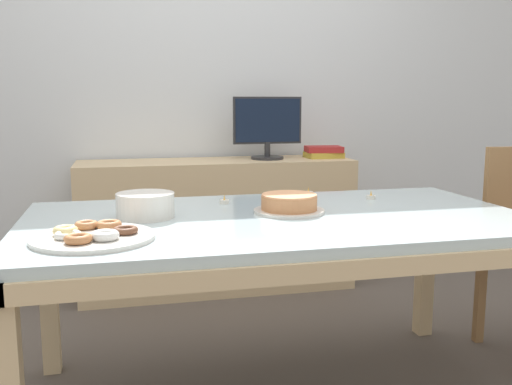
{
  "coord_description": "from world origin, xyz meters",
  "views": [
    {
      "loc": [
        -0.56,
        -1.99,
        1.15
      ],
      "look_at": [
        -0.04,
        0.18,
        0.79
      ],
      "focal_mm": 40.0,
      "sensor_mm": 36.0,
      "label": 1
    }
  ],
  "objects_px": {
    "plate_stack": "(145,205)",
    "tealight_centre": "(224,201)",
    "tealight_left_edge": "(308,193)",
    "pastry_platter": "(93,235)",
    "tealight_near_cakes": "(371,197)",
    "cake_chocolate_round": "(289,204)",
    "computer_monitor": "(267,128)",
    "book_stack": "(324,152)",
    "tealight_near_front": "(140,201)"
  },
  "relations": [
    {
      "from": "pastry_platter",
      "to": "tealight_left_edge",
      "type": "xyz_separation_m",
      "value": [
        0.91,
        0.64,
        -0.0
      ]
    },
    {
      "from": "plate_stack",
      "to": "tealight_near_front",
      "type": "relative_size",
      "value": 5.25
    },
    {
      "from": "book_stack",
      "to": "tealight_left_edge",
      "type": "bearing_deg",
      "value": -113.79
    },
    {
      "from": "tealight_centre",
      "to": "tealight_near_cakes",
      "type": "distance_m",
      "value": 0.64
    },
    {
      "from": "tealight_left_edge",
      "to": "tealight_near_front",
      "type": "distance_m",
      "value": 0.75
    },
    {
      "from": "pastry_platter",
      "to": "tealight_left_edge",
      "type": "distance_m",
      "value": 1.11
    },
    {
      "from": "computer_monitor",
      "to": "tealight_near_cakes",
      "type": "relative_size",
      "value": 10.6
    },
    {
      "from": "computer_monitor",
      "to": "book_stack",
      "type": "relative_size",
      "value": 1.76
    },
    {
      "from": "pastry_platter",
      "to": "tealight_near_cakes",
      "type": "height_order",
      "value": "pastry_platter"
    },
    {
      "from": "plate_stack",
      "to": "tealight_centre",
      "type": "relative_size",
      "value": 5.25
    },
    {
      "from": "tealight_near_cakes",
      "to": "computer_monitor",
      "type": "bearing_deg",
      "value": 98.53
    },
    {
      "from": "cake_chocolate_round",
      "to": "tealight_near_cakes",
      "type": "distance_m",
      "value": 0.48
    },
    {
      "from": "tealight_centre",
      "to": "tealight_left_edge",
      "type": "xyz_separation_m",
      "value": [
        0.41,
        0.13,
        0.0
      ]
    },
    {
      "from": "plate_stack",
      "to": "tealight_near_front",
      "type": "bearing_deg",
      "value": 92.07
    },
    {
      "from": "computer_monitor",
      "to": "pastry_platter",
      "type": "height_order",
      "value": "computer_monitor"
    },
    {
      "from": "computer_monitor",
      "to": "tealight_near_cakes",
      "type": "bearing_deg",
      "value": -81.47
    },
    {
      "from": "book_stack",
      "to": "pastry_platter",
      "type": "xyz_separation_m",
      "value": [
        -1.33,
        -1.61,
        -0.09
      ]
    },
    {
      "from": "tealight_near_cakes",
      "to": "tealight_centre",
      "type": "bearing_deg",
      "value": 176.79
    },
    {
      "from": "cake_chocolate_round",
      "to": "pastry_platter",
      "type": "xyz_separation_m",
      "value": [
        -0.71,
        -0.27,
        -0.02
      ]
    },
    {
      "from": "pastry_platter",
      "to": "computer_monitor",
      "type": "bearing_deg",
      "value": 58.86
    },
    {
      "from": "cake_chocolate_round",
      "to": "tealight_left_edge",
      "type": "xyz_separation_m",
      "value": [
        0.2,
        0.37,
        -0.02
      ]
    },
    {
      "from": "tealight_near_cakes",
      "to": "tealight_left_edge",
      "type": "bearing_deg",
      "value": 144.3
    },
    {
      "from": "computer_monitor",
      "to": "cake_chocolate_round",
      "type": "xyz_separation_m",
      "value": [
        -0.26,
        -1.33,
        -0.22
      ]
    },
    {
      "from": "tealight_centre",
      "to": "tealight_near_cakes",
      "type": "bearing_deg",
      "value": -3.21
    },
    {
      "from": "cake_chocolate_round",
      "to": "tealight_left_edge",
      "type": "height_order",
      "value": "cake_chocolate_round"
    },
    {
      "from": "tealight_near_front",
      "to": "tealight_near_cakes",
      "type": "bearing_deg",
      "value": -7.17
    },
    {
      "from": "computer_monitor",
      "to": "tealight_near_cakes",
      "type": "distance_m",
      "value": 1.17
    },
    {
      "from": "plate_stack",
      "to": "tealight_left_edge",
      "type": "height_order",
      "value": "plate_stack"
    },
    {
      "from": "tealight_centre",
      "to": "tealight_left_edge",
      "type": "bearing_deg",
      "value": 17.5
    },
    {
      "from": "book_stack",
      "to": "tealight_centre",
      "type": "relative_size",
      "value": 6.04
    },
    {
      "from": "tealight_near_front",
      "to": "computer_monitor",
      "type": "bearing_deg",
      "value": 51.25
    },
    {
      "from": "plate_stack",
      "to": "tealight_centre",
      "type": "bearing_deg",
      "value": 32.41
    },
    {
      "from": "pastry_platter",
      "to": "tealight_left_edge",
      "type": "relative_size",
      "value": 9.39
    },
    {
      "from": "computer_monitor",
      "to": "tealight_near_cakes",
      "type": "height_order",
      "value": "computer_monitor"
    },
    {
      "from": "tealight_centre",
      "to": "cake_chocolate_round",
      "type": "bearing_deg",
      "value": -49.91
    },
    {
      "from": "tealight_centre",
      "to": "book_stack",
      "type": "bearing_deg",
      "value": 52.69
    },
    {
      "from": "pastry_platter",
      "to": "tealight_near_cakes",
      "type": "xyz_separation_m",
      "value": [
        1.14,
        0.48,
        -0.0
      ]
    },
    {
      "from": "computer_monitor",
      "to": "cake_chocolate_round",
      "type": "relative_size",
      "value": 1.58
    },
    {
      "from": "computer_monitor",
      "to": "tealight_near_front",
      "type": "bearing_deg",
      "value": -128.75
    },
    {
      "from": "computer_monitor",
      "to": "book_stack",
      "type": "xyz_separation_m",
      "value": [
        0.37,
        0.0,
        -0.15
      ]
    },
    {
      "from": "computer_monitor",
      "to": "tealight_left_edge",
      "type": "relative_size",
      "value": 10.6
    },
    {
      "from": "computer_monitor",
      "to": "tealight_centre",
      "type": "distance_m",
      "value": 1.21
    },
    {
      "from": "computer_monitor",
      "to": "book_stack",
      "type": "distance_m",
      "value": 0.4
    },
    {
      "from": "cake_chocolate_round",
      "to": "computer_monitor",
      "type": "bearing_deg",
      "value": 78.88
    },
    {
      "from": "computer_monitor",
      "to": "book_stack",
      "type": "bearing_deg",
      "value": 0.22
    },
    {
      "from": "plate_stack",
      "to": "tealight_left_edge",
      "type": "xyz_separation_m",
      "value": [
        0.74,
        0.34,
        -0.03
      ]
    },
    {
      "from": "computer_monitor",
      "to": "cake_chocolate_round",
      "type": "height_order",
      "value": "computer_monitor"
    },
    {
      "from": "cake_chocolate_round",
      "to": "plate_stack",
      "type": "distance_m",
      "value": 0.53
    },
    {
      "from": "tealight_left_edge",
      "to": "tealight_near_cakes",
      "type": "xyz_separation_m",
      "value": [
        0.23,
        -0.16,
        0.0
      ]
    },
    {
      "from": "cake_chocolate_round",
      "to": "tealight_centre",
      "type": "height_order",
      "value": "cake_chocolate_round"
    }
  ]
}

